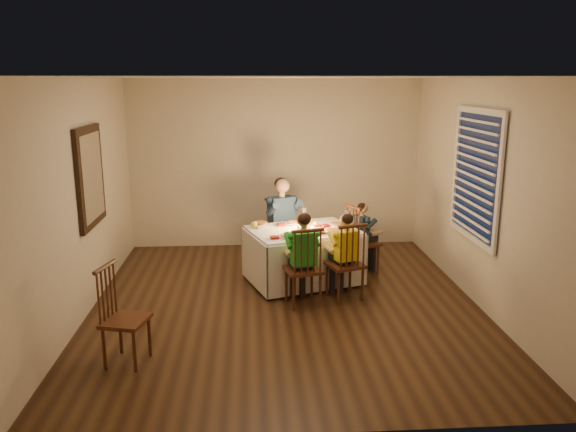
{
  "coord_description": "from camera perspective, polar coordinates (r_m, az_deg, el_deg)",
  "views": [
    {
      "loc": [
        -0.39,
        -6.17,
        2.57
      ],
      "look_at": [
        0.04,
        0.15,
        1.04
      ],
      "focal_mm": 35.0,
      "sensor_mm": 36.0,
      "label": 1
    }
  ],
  "objects": [
    {
      "name": "child_teal",
      "position": [
        7.81,
        7.47,
        -5.72
      ],
      "size": [
        0.38,
        0.39,
        0.98
      ],
      "primitive_type": null,
      "rotation": [
        0.0,
        0.0,
        1.99
      ],
      "color": "#182C3E",
      "rests_on": "ground"
    },
    {
      "name": "squash",
      "position": [
        7.26,
        -3.39,
        -0.91
      ],
      "size": [
        0.09,
        0.09,
        0.09
      ],
      "primitive_type": "sphere",
      "color": "#FFFB43",
      "rests_on": "dining_table"
    },
    {
      "name": "chair_end",
      "position": [
        7.81,
        7.47,
        -5.72
      ],
      "size": [
        0.51,
        0.52,
        0.96
      ],
      "primitive_type": null,
      "rotation": [
        0.0,
        0.0,
        1.99
      ],
      "color": "#381A0F",
      "rests_on": "ground"
    },
    {
      "name": "chair_extra",
      "position": [
        5.64,
        -15.88,
        -14.08
      ],
      "size": [
        0.46,
        0.47,
        0.95
      ],
      "primitive_type": null,
      "rotation": [
        0.0,
        0.0,
        1.31
      ],
      "color": "#381A0F",
      "rests_on": "ground"
    },
    {
      "name": "chair_near_left",
      "position": [
        6.7,
        1.52,
        -8.94
      ],
      "size": [
        0.47,
        0.45,
        0.96
      ],
      "primitive_type": null,
      "rotation": [
        0.0,
        0.0,
        3.36
      ],
      "color": "#381A0F",
      "rests_on": "ground"
    },
    {
      "name": "ground",
      "position": [
        6.69,
        -0.24,
        -8.97
      ],
      "size": [
        5.0,
        5.0,
        0.0
      ],
      "primitive_type": "plane",
      "color": "black",
      "rests_on": "ground"
    },
    {
      "name": "setting_teal",
      "position": [
        7.42,
        5.02,
        -0.9
      ],
      "size": [
        0.33,
        0.33,
        0.02
      ],
      "primitive_type": "cylinder",
      "rotation": [
        0.0,
        0.0,
        0.32
      ],
      "color": "silver",
      "rests_on": "dining_table"
    },
    {
      "name": "candle_right",
      "position": [
        7.22,
        2.01,
        -0.93
      ],
      "size": [
        0.06,
        0.06,
        0.1
      ],
      "primitive_type": "cylinder",
      "color": "white",
      "rests_on": "dining_table"
    },
    {
      "name": "adult",
      "position": [
        8.06,
        -0.55,
        -4.97
      ],
      "size": [
        0.59,
        0.57,
        1.26
      ],
      "primitive_type": null,
      "rotation": [
        0.0,
        0.0,
        0.42
      ],
      "color": "navy",
      "rests_on": "ground"
    },
    {
      "name": "child_yellow",
      "position": [
        6.91,
        5.72,
        -8.3
      ],
      "size": [
        0.44,
        0.42,
        1.06
      ],
      "primitive_type": null,
      "rotation": [
        0.0,
        0.0,
        3.48
      ],
      "color": "yellow",
      "rests_on": "ground"
    },
    {
      "name": "child_green",
      "position": [
        6.7,
        1.52,
        -8.94
      ],
      "size": [
        0.44,
        0.42,
        1.11
      ],
      "primitive_type": null,
      "rotation": [
        0.0,
        0.0,
        3.36
      ],
      "color": "green",
      "rests_on": "ground"
    },
    {
      "name": "chair_near_right",
      "position": [
        6.91,
        5.72,
        -8.3
      ],
      "size": [
        0.5,
        0.49,
        0.96
      ],
      "primitive_type": null,
      "rotation": [
        0.0,
        0.0,
        3.48
      ],
      "color": "#381A0F",
      "rests_on": "ground"
    },
    {
      "name": "dining_table",
      "position": [
        7.27,
        1.54,
        -2.91
      ],
      "size": [
        1.6,
        1.36,
        0.68
      ],
      "rotation": [
        0.0,
        0.0,
        0.32
      ],
      "color": "white",
      "rests_on": "ground"
    },
    {
      "name": "ceiling",
      "position": [
        6.18,
        -0.26,
        13.89
      ],
      "size": [
        5.0,
        5.0,
        0.0
      ],
      "primitive_type": "plane",
      "color": "white",
      "rests_on": "wall_back"
    },
    {
      "name": "candle_left",
      "position": [
        7.18,
        1.15,
        -1.02
      ],
      "size": [
        0.06,
        0.06,
        0.1
      ],
      "primitive_type": "cylinder",
      "color": "white",
      "rests_on": "dining_table"
    },
    {
      "name": "wall_back",
      "position": [
        8.77,
        -1.29,
        5.29
      ],
      "size": [
        4.5,
        0.02,
        2.6
      ],
      "primitive_type": "cube",
      "color": "#BFB6A3",
      "rests_on": "ground"
    },
    {
      "name": "setting_adult",
      "position": [
        7.46,
        0.61,
        -0.77
      ],
      "size": [
        0.33,
        0.33,
        0.02
      ],
      "primitive_type": "cylinder",
      "rotation": [
        0.0,
        0.0,
        0.32
      ],
      "color": "silver",
      "rests_on": "dining_table"
    },
    {
      "name": "chair_adult",
      "position": [
        8.06,
        -0.55,
        -4.97
      ],
      "size": [
        0.52,
        0.51,
        0.96
      ],
      "primitive_type": null,
      "rotation": [
        0.0,
        0.0,
        0.42
      ],
      "color": "#381A0F",
      "rests_on": "ground"
    },
    {
      "name": "wall_mirror",
      "position": [
        6.81,
        -19.44,
        3.79
      ],
      "size": [
        0.06,
        0.95,
        1.15
      ],
      "color": "black",
      "rests_on": "wall_left"
    },
    {
      "name": "window_blinds",
      "position": [
        6.87,
        18.44,
        3.95
      ],
      "size": [
        0.07,
        1.34,
        1.54
      ],
      "color": "black",
      "rests_on": "wall_right"
    },
    {
      "name": "wall_left",
      "position": [
        6.57,
        -20.26,
        1.6
      ],
      "size": [
        0.02,
        5.0,
        2.6
      ],
      "primitive_type": "cube",
      "color": "#BFB6A3",
      "rests_on": "ground"
    },
    {
      "name": "setting_yellow",
      "position": [
        7.1,
        4.68,
        -1.56
      ],
      "size": [
        0.33,
        0.33,
        0.02
      ],
      "primitive_type": "cylinder",
      "rotation": [
        0.0,
        0.0,
        0.32
      ],
      "color": "silver",
      "rests_on": "dining_table"
    },
    {
      "name": "wall_right",
      "position": [
        6.83,
        18.96,
        2.14
      ],
      "size": [
        0.02,
        5.0,
        2.6
      ],
      "primitive_type": "cube",
      "color": "#BFB6A3",
      "rests_on": "ground"
    },
    {
      "name": "orange_fruit",
      "position": [
        7.32,
        2.83,
        -0.82
      ],
      "size": [
        0.08,
        0.08,
        0.08
      ],
      "primitive_type": "sphere",
      "color": "orange",
      "rests_on": "dining_table"
    },
    {
      "name": "serving_bowl",
      "position": [
        7.31,
        -2.83,
        -0.94
      ],
      "size": [
        0.28,
        0.28,
        0.06
      ],
      "primitive_type": "imported",
      "rotation": [
        0.0,
        0.0,
        0.33
      ],
      "color": "silver",
      "rests_on": "dining_table"
    },
    {
      "name": "setting_green",
      "position": [
        6.85,
        0.03,
        -2.08
      ],
      "size": [
        0.33,
        0.33,
        0.02
      ],
      "primitive_type": "cylinder",
      "rotation": [
        0.0,
        0.0,
        0.32
      ],
      "color": "silver",
      "rests_on": "dining_table"
    }
  ]
}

